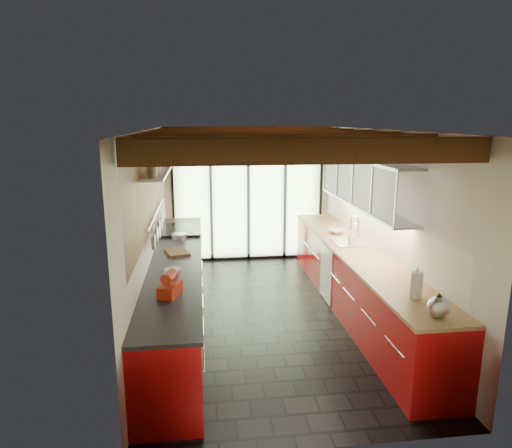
% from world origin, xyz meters
% --- Properties ---
extents(ground, '(5.50, 5.50, 0.00)m').
position_xyz_m(ground, '(0.00, 0.00, 0.00)').
color(ground, black).
rests_on(ground, ground).
extents(room_shell, '(5.50, 5.50, 5.50)m').
position_xyz_m(room_shell, '(0.00, 0.00, 1.65)').
color(room_shell, silver).
rests_on(room_shell, ground).
extents(ceiling_beams, '(3.14, 5.06, 4.90)m').
position_xyz_m(ceiling_beams, '(-0.00, 0.38, 2.46)').
color(ceiling_beams, '#593316').
rests_on(ceiling_beams, ground).
extents(glass_door, '(2.95, 0.10, 2.90)m').
position_xyz_m(glass_door, '(0.00, 2.69, 1.66)').
color(glass_door, '#C6EAAD').
rests_on(glass_door, ground).
extents(left_counter, '(0.68, 5.00, 0.92)m').
position_xyz_m(left_counter, '(-1.28, 0.00, 0.46)').
color(left_counter, '#B30E10').
rests_on(left_counter, ground).
extents(range_stove, '(0.66, 0.90, 0.97)m').
position_xyz_m(range_stove, '(-1.28, 1.45, 0.47)').
color(range_stove, silver).
rests_on(range_stove, ground).
extents(right_counter, '(0.68, 5.00, 0.92)m').
position_xyz_m(right_counter, '(1.27, 0.00, 0.46)').
color(right_counter, '#B30E10').
rests_on(right_counter, ground).
extents(sink_assembly, '(0.45, 0.52, 0.43)m').
position_xyz_m(sink_assembly, '(1.29, 0.40, 0.96)').
color(sink_assembly, silver).
rests_on(sink_assembly, right_counter).
extents(upper_cabinets_right, '(0.34, 3.00, 3.00)m').
position_xyz_m(upper_cabinets_right, '(1.43, 0.30, 1.85)').
color(upper_cabinets_right, silver).
rests_on(upper_cabinets_right, ground).
extents(left_wall_fixtures, '(0.28, 2.60, 0.96)m').
position_xyz_m(left_wall_fixtures, '(-1.47, 0.14, 1.88)').
color(left_wall_fixtures, silver).
rests_on(left_wall_fixtures, ground).
extents(stand_mixer, '(0.26, 0.34, 0.28)m').
position_xyz_m(stand_mixer, '(-1.27, -1.40, 1.03)').
color(stand_mixer, red).
rests_on(stand_mixer, left_counter).
extents(pot_large, '(0.25, 0.25, 0.12)m').
position_xyz_m(pot_large, '(-1.27, -0.90, 0.98)').
color(pot_large, silver).
rests_on(pot_large, left_counter).
extents(pot_small, '(0.23, 0.23, 0.09)m').
position_xyz_m(pot_small, '(-1.27, 0.92, 0.96)').
color(pot_small, silver).
rests_on(pot_small, left_counter).
extents(cutting_board, '(0.38, 0.46, 0.03)m').
position_xyz_m(cutting_board, '(-1.27, 0.15, 0.94)').
color(cutting_board, brown).
rests_on(cutting_board, left_counter).
extents(kettle, '(0.26, 0.29, 0.25)m').
position_xyz_m(kettle, '(1.27, -2.25, 1.03)').
color(kettle, silver).
rests_on(kettle, right_counter).
extents(paper_towel, '(0.15, 0.15, 0.33)m').
position_xyz_m(paper_towel, '(1.27, -1.80, 1.06)').
color(paper_towel, white).
rests_on(paper_towel, right_counter).
extents(soap_bottle, '(0.10, 0.10, 0.21)m').
position_xyz_m(soap_bottle, '(1.27, 0.24, 1.02)').
color(soap_bottle, silver).
rests_on(soap_bottle, right_counter).
extents(bowl, '(0.32, 0.32, 0.06)m').
position_xyz_m(bowl, '(1.27, 0.99, 0.95)').
color(bowl, silver).
rests_on(bowl, right_counter).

